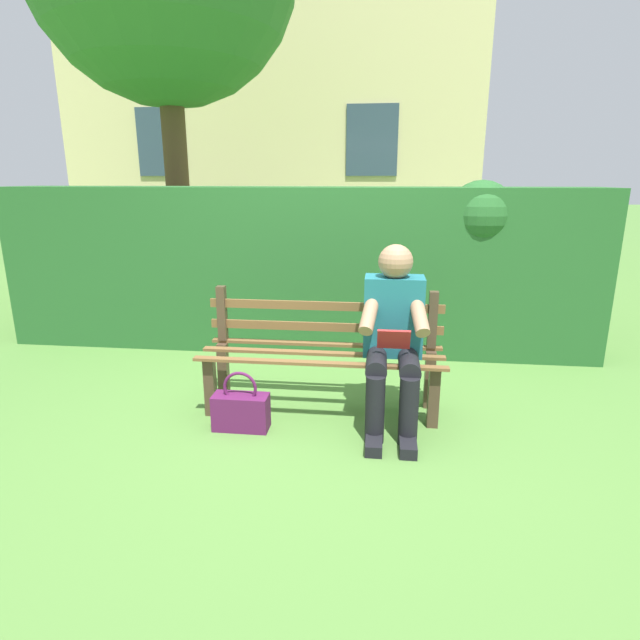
% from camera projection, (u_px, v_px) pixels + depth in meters
% --- Properties ---
extents(ground, '(60.00, 60.00, 0.00)m').
position_uv_depth(ground, '(322.00, 410.00, 3.57)').
color(ground, '#517F38').
extents(park_bench, '(1.64, 0.46, 0.82)m').
position_uv_depth(park_bench, '(323.00, 352.00, 3.52)').
color(park_bench, '#4C3828').
rests_on(park_bench, ground).
extents(person_seated, '(0.44, 0.73, 1.16)m').
position_uv_depth(person_seated, '(393.00, 333.00, 3.26)').
color(person_seated, '#1E6672').
rests_on(person_seated, ground).
extents(hedge_backdrop, '(5.39, 0.70, 1.54)m').
position_uv_depth(hedge_backdrop, '(298.00, 266.00, 4.78)').
color(hedge_backdrop, '#265B28').
rests_on(hedge_backdrop, ground).
extents(building_facade, '(7.70, 2.75, 7.80)m').
position_uv_depth(building_facade, '(277.00, 53.00, 10.06)').
color(building_facade, beige).
rests_on(building_facade, ground).
extents(handbag, '(0.35, 0.15, 0.39)m').
position_uv_depth(handbag, '(241.00, 410.00, 3.28)').
color(handbag, '#59194C').
rests_on(handbag, ground).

